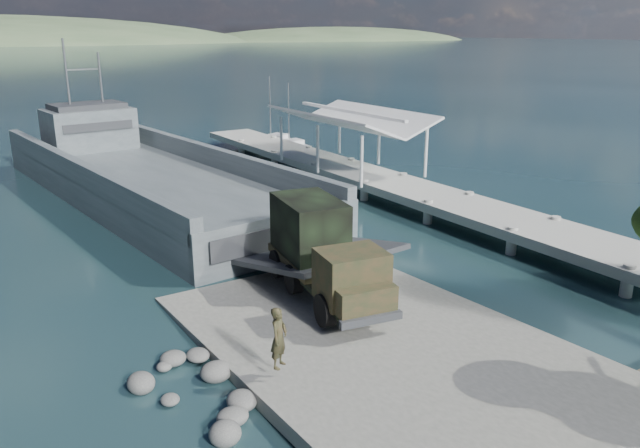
{
  "coord_description": "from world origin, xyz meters",
  "views": [
    {
      "loc": [
        -11.85,
        -15.07,
        10.44
      ],
      "look_at": [
        1.63,
        6.0,
        2.65
      ],
      "focal_mm": 35.0,
      "sensor_mm": 36.0,
      "label": 1
    }
  ],
  "objects": [
    {
      "name": "landing_craft",
      "position": [
        -0.06,
        23.95,
        0.88
      ],
      "size": [
        12.17,
        36.73,
        10.73
      ],
      "rotation": [
        0.0,
        0.0,
        0.1
      ],
      "color": "#475054",
      "rests_on": "ground"
    },
    {
      "name": "sailboat_near",
      "position": [
        16.26,
        33.97,
        0.33
      ],
      "size": [
        1.54,
        5.08,
        6.17
      ],
      "rotation": [
        0.0,
        0.0,
        0.01
      ],
      "color": "silver",
      "rests_on": "ground"
    },
    {
      "name": "sailboat_far",
      "position": [
        16.05,
        37.02,
        0.35
      ],
      "size": [
        3.44,
        5.59,
        6.56
      ],
      "rotation": [
        0.0,
        0.0,
        0.38
      ],
      "color": "silver",
      "rests_on": "ground"
    },
    {
      "name": "boat_ramp",
      "position": [
        0.0,
        -1.0,
        0.25
      ],
      "size": [
        10.0,
        18.0,
        0.5
      ],
      "primitive_type": "cube",
      "color": "slate",
      "rests_on": "ground"
    },
    {
      "name": "soldier",
      "position": [
        -4.01,
        -0.59,
        1.45
      ],
      "size": [
        0.83,
        0.77,
        1.89
      ],
      "primitive_type": "imported",
      "rotation": [
        0.0,
        0.0,
        0.63
      ],
      "color": "#222F1A",
      "rests_on": "boat_ramp"
    },
    {
      "name": "shoreline_rocks",
      "position": [
        -6.2,
        0.5,
        0.0
      ],
      "size": [
        3.2,
        5.6,
        0.9
      ],
      "primitive_type": null,
      "color": "#525250",
      "rests_on": "ground"
    },
    {
      "name": "pier",
      "position": [
        13.0,
        18.77,
        1.6
      ],
      "size": [
        6.4,
        44.0,
        6.1
      ],
      "color": "#B1B0A6",
      "rests_on": "ground"
    },
    {
      "name": "military_truck",
      "position": [
        0.5,
        4.06,
        2.25
      ],
      "size": [
        3.55,
        7.86,
        3.52
      ],
      "rotation": [
        0.0,
        0.0,
        -0.17
      ],
      "color": "black",
      "rests_on": "boat_ramp"
    },
    {
      "name": "ground",
      "position": [
        0.0,
        0.0,
        0.0
      ],
      "size": [
        1400.0,
        1400.0,
        0.0
      ],
      "primitive_type": "plane",
      "color": "#163336",
      "rests_on": "ground"
    }
  ]
}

